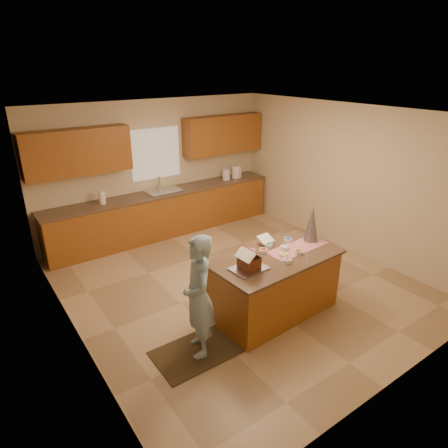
{
  "coord_description": "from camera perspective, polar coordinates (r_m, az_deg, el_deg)",
  "views": [
    {
      "loc": [
        -3.38,
        -4.45,
        3.36
      ],
      "look_at": [
        -0.1,
        0.2,
        1.0
      ],
      "focal_mm": 31.54,
      "sensor_mm": 36.0,
      "label": 1
    }
  ],
  "objects": [
    {
      "name": "floor",
      "position": [
        6.52,
        1.75,
        -8.51
      ],
      "size": [
        5.5,
        5.5,
        0.0
      ],
      "primitive_type": "plane",
      "color": "tan",
      "rests_on": "ground"
    },
    {
      "name": "ceiling",
      "position": [
        5.63,
        2.09,
        15.78
      ],
      "size": [
        5.5,
        5.5,
        0.0
      ],
      "primitive_type": "plane",
      "color": "silver",
      "rests_on": "floor"
    },
    {
      "name": "wall_back",
      "position": [
        8.2,
        -9.85,
        8.01
      ],
      "size": [
        5.5,
        5.5,
        0.0
      ],
      "primitive_type": "plane",
      "color": "beige",
      "rests_on": "floor"
    },
    {
      "name": "wall_front",
      "position": [
        4.28,
        24.85,
        -7.74
      ],
      "size": [
        5.5,
        5.5,
        0.0
      ],
      "primitive_type": "plane",
      "color": "beige",
      "rests_on": "floor"
    },
    {
      "name": "wall_left",
      "position": [
        4.96,
        -21.88,
        -3.11
      ],
      "size": [
        5.5,
        5.5,
        0.0
      ],
      "primitive_type": "plane",
      "color": "beige",
      "rests_on": "floor"
    },
    {
      "name": "wall_right",
      "position": [
        7.64,
        17.14,
        6.27
      ],
      "size": [
        5.5,
        5.5,
        0.0
      ],
      "primitive_type": "plane",
      "color": "beige",
      "rests_on": "floor"
    },
    {
      "name": "stone_accent",
      "position": [
        4.31,
        -18.69,
        -8.11
      ],
      "size": [
        0.0,
        2.5,
        2.5
      ],
      "primitive_type": "plane",
      "rotation": [
        1.57,
        0.0,
        1.57
      ],
      "color": "gray",
      "rests_on": "wall_left"
    },
    {
      "name": "window_curtain",
      "position": [
        8.11,
        -9.9,
        10.02
      ],
      "size": [
        1.05,
        0.03,
        1.0
      ],
      "primitive_type": "cube",
      "color": "white",
      "rests_on": "wall_back"
    },
    {
      "name": "back_counter_base",
      "position": [
        8.22,
        -8.52,
        1.45
      ],
      "size": [
        4.8,
        0.6,
        0.88
      ],
      "primitive_type": "cube",
      "color": "brown",
      "rests_on": "floor"
    },
    {
      "name": "back_counter_top",
      "position": [
        8.06,
        -8.7,
        4.5
      ],
      "size": [
        4.85,
        0.63,
        0.04
      ],
      "primitive_type": "cube",
      "color": "brown",
      "rests_on": "back_counter_base"
    },
    {
      "name": "upper_cabinet_left",
      "position": [
        7.4,
        -20.49,
        9.75
      ],
      "size": [
        1.85,
        0.35,
        0.8
      ],
      "primitive_type": "cube",
      "color": "brown",
      "rests_on": "wall_back"
    },
    {
      "name": "upper_cabinet_right",
      "position": [
        8.7,
        -0.14,
        12.86
      ],
      "size": [
        1.85,
        0.35,
        0.8
      ],
      "primitive_type": "cube",
      "color": "brown",
      "rests_on": "wall_back"
    },
    {
      "name": "sink",
      "position": [
        8.07,
        -8.7,
        4.43
      ],
      "size": [
        0.7,
        0.45,
        0.12
      ],
      "primitive_type": "cube",
      "color": "silver",
      "rests_on": "back_counter_top"
    },
    {
      "name": "faucet",
      "position": [
        8.17,
        -9.35,
        5.88
      ],
      "size": [
        0.03,
        0.03,
        0.28
      ],
      "primitive_type": "cylinder",
      "color": "silver",
      "rests_on": "back_counter_top"
    },
    {
      "name": "island_base",
      "position": [
        5.65,
        7.32,
        -8.89
      ],
      "size": [
        1.8,
        0.96,
        0.86
      ],
      "primitive_type": "cube",
      "rotation": [
        0.0,
        0.0,
        0.05
      ],
      "color": "brown",
      "rests_on": "floor"
    },
    {
      "name": "island_top",
      "position": [
        5.44,
        7.55,
        -4.85
      ],
      "size": [
        1.88,
        1.04,
        0.04
      ],
      "primitive_type": "cube",
      "rotation": [
        0.0,
        0.0,
        0.05
      ],
      "color": "brown",
      "rests_on": "island_base"
    },
    {
      "name": "table_runner",
      "position": [
        5.72,
        10.67,
        -3.36
      ],
      "size": [
        0.99,
        0.4,
        0.01
      ],
      "primitive_type": "cube",
      "rotation": [
        0.0,
        0.0,
        0.05
      ],
      "color": "red",
      "rests_on": "island_top"
    },
    {
      "name": "baking_tray",
      "position": [
        5.06,
        3.64,
        -6.48
      ],
      "size": [
        0.46,
        0.35,
        0.02
      ],
      "primitive_type": "cube",
      "rotation": [
        0.0,
        0.0,
        0.05
      ],
      "color": "silver",
      "rests_on": "island_top"
    },
    {
      "name": "cookbook",
      "position": [
        5.72,
        6.02,
        -2.15
      ],
      "size": [
        0.22,
        0.18,
        0.09
      ],
      "primitive_type": "cube",
      "rotation": [
        -1.13,
        0.0,
        0.05
      ],
      "color": "white",
      "rests_on": "island_top"
    },
    {
      "name": "tinsel_tree",
      "position": [
        5.87,
        12.61,
        0.0
      ],
      "size": [
        0.22,
        0.22,
        0.54
      ],
      "primitive_type": "cone",
      "rotation": [
        0.0,
        0.0,
        0.05
      ],
      "color": "#ADAFB9",
      "rests_on": "island_top"
    },
    {
      "name": "rug",
      "position": [
        5.17,
        -3.96,
        -17.96
      ],
      "size": [
        1.06,
        0.69,
        0.01
      ],
      "primitive_type": "cube",
      "color": "black",
      "rests_on": "floor"
    },
    {
      "name": "boy",
      "position": [
        4.72,
        -3.69,
        -10.48
      ],
      "size": [
        0.55,
        0.66,
        1.56
      ],
      "primitive_type": "imported",
      "rotation": [
        0.0,
        0.0,
        -1.92
      ],
      "color": "#8CB0C7",
      "rests_on": "rug"
    },
    {
      "name": "canister_a",
      "position": [
        8.79,
        0.32,
        7.2
      ],
      "size": [
        0.17,
        0.17,
        0.23
      ],
      "primitive_type": "cylinder",
      "color": "white",
      "rests_on": "back_counter_top"
    },
    {
      "name": "canister_b",
      "position": [
        8.94,
        1.74,
        7.59
      ],
      "size": [
        0.19,
        0.19,
        0.28
      ],
      "primitive_type": "cylinder",
      "color": "white",
      "rests_on": "back_counter_top"
    },
    {
      "name": "canister_c",
      "position": [
        8.99,
        2.07,
        7.45
      ],
      "size": [
        0.15,
        0.15,
        0.21
      ],
      "primitive_type": "cylinder",
      "color": "white",
      "rests_on": "back_counter_top"
    },
    {
      "name": "paper_towel",
      "position": [
        7.58,
        -17.26,
        3.72
      ],
      "size": [
        0.12,
        0.12,
        0.25
      ],
      "primitive_type": "cylinder",
      "color": "white",
      "rests_on": "back_counter_top"
    },
    {
      "name": "gingerbread_house",
      "position": [
        5.0,
        3.67,
        -5.33
      ],
      "size": [
        0.28,
        0.29,
        0.28
      ],
      "color": "brown",
      "rests_on": "baking_tray"
    },
    {
      "name": "candy_bowls",
      "position": [
        5.54,
        7.83,
        -3.8
      ],
      "size": [
        0.81,
        0.61,
        0.05
      ],
      "color": "#CF6424",
      "rests_on": "island_top"
    }
  ]
}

